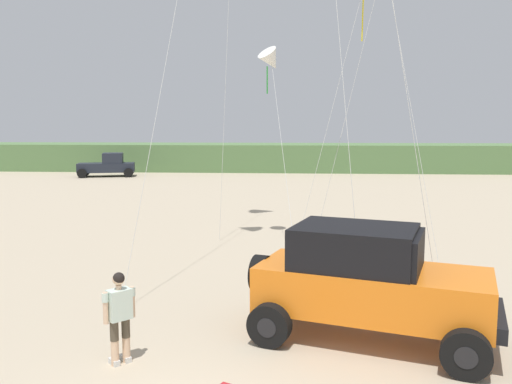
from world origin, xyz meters
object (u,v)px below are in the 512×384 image
distant_pickup (108,165)px  kite_blue_swept (271,61)px  jeep (368,281)px  person_watching (119,313)px

distant_pickup → kite_blue_swept: 28.54m
distant_pickup → jeep: bearing=-62.9°
jeep → person_watching: (-4.52, -1.39, -0.26)m
person_watching → distant_pickup: 36.83m
person_watching → kite_blue_swept: size_ratio=0.23×
person_watching → kite_blue_swept: (2.20, 10.83, 5.62)m
jeep → person_watching: size_ratio=3.00×
distant_pickup → kite_blue_swept: size_ratio=0.69×
kite_blue_swept → distant_pickup: bearing=121.8°
person_watching → distant_pickup: size_ratio=0.34×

